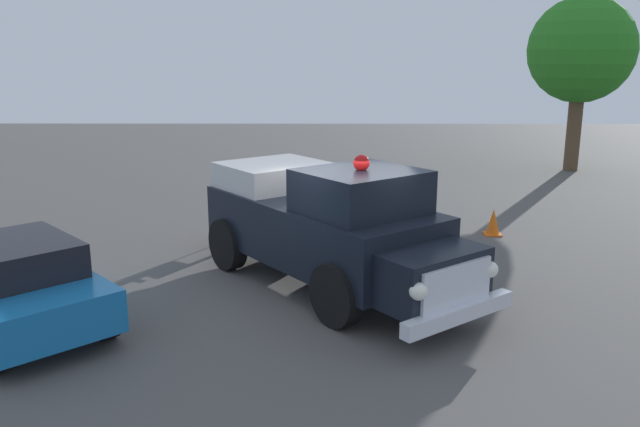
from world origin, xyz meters
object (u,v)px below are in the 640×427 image
at_px(lawn_chair_by_car, 400,216).
at_px(vintage_fire_truck, 328,224).
at_px(spectator_seated, 230,214).
at_px(traffic_cone, 493,222).
at_px(oak_tree_right, 581,51).
at_px(lawn_chair_near_truck, 226,218).
at_px(classic_hot_rod, 11,280).

bearing_deg(lawn_chair_by_car, vintage_fire_truck, 151.20).
height_order(lawn_chair_by_car, spectator_seated, spectator_seated).
relative_size(vintage_fire_truck, traffic_cone, 9.51).
distance_m(lawn_chair_by_car, traffic_cone, 2.38).
height_order(oak_tree_right, traffic_cone, oak_tree_right).
bearing_deg(vintage_fire_truck, traffic_cone, -48.44).
height_order(vintage_fire_truck, lawn_chair_near_truck, vintage_fire_truck).
height_order(classic_hot_rod, lawn_chair_near_truck, classic_hot_rod).
xyz_separation_m(lawn_chair_by_car, spectator_seated, (-0.32, 3.88, 0.11)).
bearing_deg(traffic_cone, lawn_chair_by_car, 101.75).
xyz_separation_m(classic_hot_rod, spectator_seated, (4.53, -2.82, -0.05)).
relative_size(spectator_seated, traffic_cone, 2.03).
bearing_deg(traffic_cone, spectator_seated, 97.36).
bearing_deg(classic_hot_rod, lawn_chair_near_truck, -30.49).
distance_m(classic_hot_rod, lawn_chair_near_truck, 5.34).
xyz_separation_m(spectator_seated, oak_tree_right, (9.76, -11.42, 3.67)).
xyz_separation_m(vintage_fire_truck, spectator_seated, (2.74, 2.20, -0.50)).
bearing_deg(lawn_chair_by_car, traffic_cone, -78.25).
bearing_deg(oak_tree_right, spectator_seated, 130.53).
bearing_deg(traffic_cone, classic_hot_rod, 120.58).
bearing_deg(oak_tree_right, lawn_chair_by_car, 141.42).
distance_m(classic_hot_rod, spectator_seated, 5.34).
xyz_separation_m(vintage_fire_truck, oak_tree_right, (12.50, -9.21, 3.17)).
xyz_separation_m(oak_tree_right, traffic_cone, (-8.96, 5.22, -4.06)).
relative_size(lawn_chair_by_car, spectator_seated, 0.79).
distance_m(spectator_seated, oak_tree_right, 15.46).
height_order(lawn_chair_by_car, traffic_cone, lawn_chair_by_car).
height_order(spectator_seated, traffic_cone, spectator_seated).
height_order(classic_hot_rod, lawn_chair_by_car, classic_hot_rod).
relative_size(vintage_fire_truck, oak_tree_right, 0.96).
xyz_separation_m(lawn_chair_near_truck, oak_tree_right, (9.69, -11.53, 3.78)).
bearing_deg(traffic_cone, vintage_fire_truck, 131.56).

